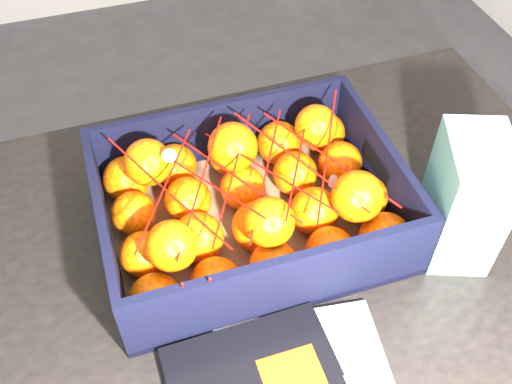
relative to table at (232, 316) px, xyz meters
name	(u,v)px	position (x,y,z in m)	size (l,w,h in m)	color
ground	(160,345)	(-0.12, 0.34, -0.65)	(3.50, 3.50, 0.00)	#38373A
table	(232,316)	(0.00, 0.00, 0.00)	(1.21, 0.81, 0.75)	black
produce_crate	(250,211)	(0.06, 0.09, 0.14)	(0.43, 0.32, 0.12)	olive
clementine_heap	(252,200)	(0.06, 0.08, 0.16)	(0.40, 0.30, 0.13)	#F55705
mesh_net	(246,179)	(0.05, 0.07, 0.22)	(0.35, 0.28, 0.10)	#B40C06
retail_carton	(465,198)	(0.33, -0.03, 0.19)	(0.08, 0.13, 0.19)	white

